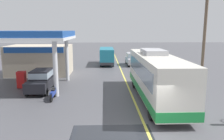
{
  "coord_description": "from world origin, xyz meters",
  "views": [
    {
      "loc": [
        -2.23,
        -9.43,
        5.21
      ],
      "look_at": [
        -1.5,
        10.0,
        1.6
      ],
      "focal_mm": 35.01,
      "sensor_mm": 36.0,
      "label": 1
    }
  ],
  "objects_px": {
    "minibus_opposing_lane": "(107,55)",
    "car_trailing_behind_bus": "(132,58)",
    "motorcycle_parked_forecourt": "(53,94)",
    "coach_bus_main": "(156,77)",
    "pedestrian_by_shop": "(32,79)",
    "pedestrian_near_pump": "(36,77)",
    "car_at_pump": "(42,79)"
  },
  "relations": [
    {
      "from": "car_at_pump",
      "to": "motorcycle_parked_forecourt",
      "type": "bearing_deg",
      "value": -58.1
    },
    {
      "from": "motorcycle_parked_forecourt",
      "to": "pedestrian_near_pump",
      "type": "relative_size",
      "value": 1.08
    },
    {
      "from": "coach_bus_main",
      "to": "pedestrian_near_pump",
      "type": "relative_size",
      "value": 6.65
    },
    {
      "from": "coach_bus_main",
      "to": "pedestrian_by_shop",
      "type": "relative_size",
      "value": 6.65
    },
    {
      "from": "car_at_pump",
      "to": "pedestrian_near_pump",
      "type": "xyz_separation_m",
      "value": [
        -0.91,
        1.32,
        -0.08
      ]
    },
    {
      "from": "car_at_pump",
      "to": "pedestrian_near_pump",
      "type": "height_order",
      "value": "car_at_pump"
    },
    {
      "from": "pedestrian_by_shop",
      "to": "car_trailing_behind_bus",
      "type": "xyz_separation_m",
      "value": [
        10.5,
        13.02,
        0.08
      ]
    },
    {
      "from": "car_at_pump",
      "to": "minibus_opposing_lane",
      "type": "distance_m",
      "value": 15.37
    },
    {
      "from": "minibus_opposing_lane",
      "to": "pedestrian_by_shop",
      "type": "height_order",
      "value": "minibus_opposing_lane"
    },
    {
      "from": "car_trailing_behind_bus",
      "to": "pedestrian_by_shop",
      "type": "bearing_deg",
      "value": -128.9
    },
    {
      "from": "minibus_opposing_lane",
      "to": "motorcycle_parked_forecourt",
      "type": "relative_size",
      "value": 3.41
    },
    {
      "from": "motorcycle_parked_forecourt",
      "to": "coach_bus_main",
      "type": "bearing_deg",
      "value": -1.37
    },
    {
      "from": "coach_bus_main",
      "to": "car_at_pump",
      "type": "bearing_deg",
      "value": 164.36
    },
    {
      "from": "car_at_pump",
      "to": "pedestrian_near_pump",
      "type": "distance_m",
      "value": 1.61
    },
    {
      "from": "minibus_opposing_lane",
      "to": "car_at_pump",
      "type": "bearing_deg",
      "value": -112.1
    },
    {
      "from": "coach_bus_main",
      "to": "car_trailing_behind_bus",
      "type": "relative_size",
      "value": 2.63
    },
    {
      "from": "car_at_pump",
      "to": "motorcycle_parked_forecourt",
      "type": "relative_size",
      "value": 2.33
    },
    {
      "from": "pedestrian_near_pump",
      "to": "car_trailing_behind_bus",
      "type": "bearing_deg",
      "value": 49.23
    },
    {
      "from": "coach_bus_main",
      "to": "pedestrian_by_shop",
      "type": "xyz_separation_m",
      "value": [
        -10.17,
        3.04,
        -0.79
      ]
    },
    {
      "from": "pedestrian_near_pump",
      "to": "pedestrian_by_shop",
      "type": "height_order",
      "value": "same"
    },
    {
      "from": "coach_bus_main",
      "to": "minibus_opposing_lane",
      "type": "relative_size",
      "value": 1.8
    },
    {
      "from": "car_at_pump",
      "to": "car_trailing_behind_bus",
      "type": "bearing_deg",
      "value": 54.62
    },
    {
      "from": "minibus_opposing_lane",
      "to": "motorcycle_parked_forecourt",
      "type": "height_order",
      "value": "minibus_opposing_lane"
    },
    {
      "from": "coach_bus_main",
      "to": "pedestrian_by_shop",
      "type": "height_order",
      "value": "coach_bus_main"
    },
    {
      "from": "coach_bus_main",
      "to": "car_trailing_behind_bus",
      "type": "xyz_separation_m",
      "value": [
        0.33,
        16.05,
        -0.71
      ]
    },
    {
      "from": "minibus_opposing_lane",
      "to": "car_trailing_behind_bus",
      "type": "height_order",
      "value": "minibus_opposing_lane"
    },
    {
      "from": "car_trailing_behind_bus",
      "to": "pedestrian_near_pump",
      "type": "bearing_deg",
      "value": -130.77
    },
    {
      "from": "minibus_opposing_lane",
      "to": "pedestrian_near_pump",
      "type": "relative_size",
      "value": 3.69
    },
    {
      "from": "coach_bus_main",
      "to": "motorcycle_parked_forecourt",
      "type": "distance_m",
      "value": 7.84
    },
    {
      "from": "pedestrian_by_shop",
      "to": "car_trailing_behind_bus",
      "type": "bearing_deg",
      "value": 51.1
    },
    {
      "from": "car_at_pump",
      "to": "car_trailing_behind_bus",
      "type": "distance_m",
      "value": 16.52
    },
    {
      "from": "coach_bus_main",
      "to": "motorcycle_parked_forecourt",
      "type": "bearing_deg",
      "value": 178.63
    }
  ]
}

